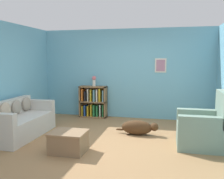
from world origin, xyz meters
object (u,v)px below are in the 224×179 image
bookshelf (93,102)px  couch (18,122)px  coffee_table (69,141)px  recliner_chair (206,128)px  vase (94,80)px  dog (138,127)px

bookshelf → couch: bearing=-116.4°
couch → coffee_table: size_ratio=2.71×
couch → recliner_chair: bearing=2.7°
bookshelf → vase: (0.03, -0.01, 0.65)m
bookshelf → recliner_chair: 3.53m
recliner_chair → dog: recliner_chair is taller
dog → vase: bearing=135.5°
coffee_table → dog: 1.78m
couch → dog: couch is taller
dog → coffee_table: bearing=-129.7°
vase → recliner_chair: bearing=-34.6°
dog → vase: vase is taller
couch → dog: bearing=15.2°
coffee_table → bookshelf: bearing=97.8°
recliner_chair → coffee_table: 2.67m
couch → recliner_chair: recliner_chair is taller
coffee_table → dog: (1.13, 1.37, -0.04)m
recliner_chair → vase: bearing=145.4°
dog → bookshelf: bearing=135.8°
bookshelf → vase: 0.65m
bookshelf → dog: bookshelf is taller
couch → bookshelf: size_ratio=1.90×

